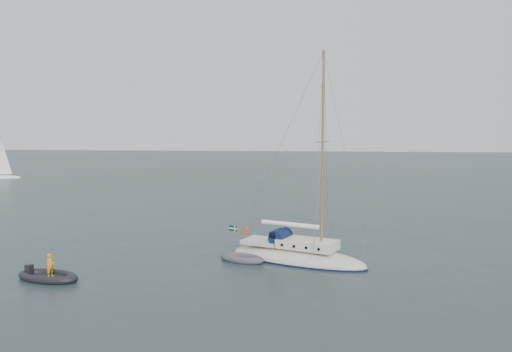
# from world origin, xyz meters

# --- Properties ---
(ground) EXTENTS (300.00, 300.00, 0.00)m
(ground) POSITION_xyz_m (0.00, 0.00, 0.00)
(ground) COLOR black
(ground) RESTS_ON ground
(sailboat) EXTENTS (9.15, 2.74, 13.03)m
(sailboat) POSITION_xyz_m (0.01, -0.82, 0.99)
(sailboat) COLOR beige
(sailboat) RESTS_ON ground
(dinghy) EXTENTS (2.89, 1.30, 0.41)m
(dinghy) POSITION_xyz_m (-3.31, -1.24, 0.18)
(dinghy) COLOR #48484D
(dinghy) RESTS_ON ground
(rib) EXTENTS (3.65, 1.66, 1.45)m
(rib) POSITION_xyz_m (-13.00, -6.16, 0.23)
(rib) COLOR black
(rib) RESTS_ON ground
(distant_yacht_a) EXTENTS (5.42, 2.89, 7.18)m
(distant_yacht_a) POSITION_xyz_m (-49.51, 44.56, 3.07)
(distant_yacht_a) COLOR white
(distant_yacht_a) RESTS_ON ground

